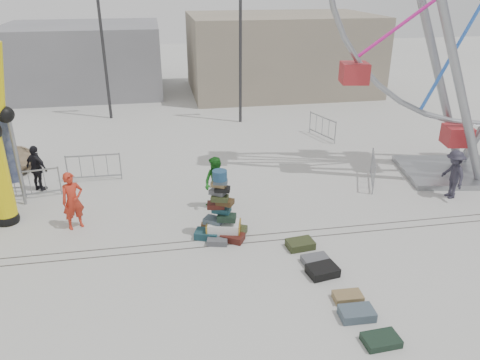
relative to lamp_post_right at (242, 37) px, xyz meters
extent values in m
plane|color=#9E9E99|center=(-3.09, -13.00, -4.48)|extent=(90.00, 90.00, 0.00)
cube|color=#47443F|center=(-3.09, -12.40, -4.48)|extent=(40.00, 0.04, 0.01)
cube|color=#47443F|center=(-3.09, -12.00, -4.48)|extent=(40.00, 0.04, 0.01)
cube|color=gray|center=(3.91, 7.00, -1.98)|extent=(12.00, 8.00, 5.00)
cube|color=gray|center=(-9.09, 9.00, -2.28)|extent=(10.00, 8.00, 4.40)
cylinder|color=#2D2D30|center=(-0.09, 0.00, -0.48)|extent=(0.16, 0.16, 8.00)
cylinder|color=#2D2D30|center=(-7.09, 2.00, -0.48)|extent=(0.16, 0.16, 8.00)
cube|color=#18404A|center=(-3.27, -11.87, -4.37)|extent=(0.84, 0.70, 0.23)
cube|color=#4A1913|center=(-2.53, -12.18, -4.37)|extent=(0.81, 0.74, 0.21)
cube|color=#452F16|center=(-3.10, -11.45, -4.38)|extent=(0.70, 0.54, 0.20)
cube|color=#333B1D|center=(-2.36, -11.76, -4.37)|extent=(0.78, 0.69, 0.21)
cube|color=#57585E|center=(-3.01, -12.27, -4.39)|extent=(0.69, 0.54, 0.18)
cube|color=black|center=(-2.66, -11.44, -4.38)|extent=(0.71, 0.64, 0.20)
cube|color=olive|center=(-2.85, -11.90, -4.15)|extent=(0.73, 0.60, 0.20)
cube|color=#455663|center=(-3.05, -11.79, -3.96)|extent=(0.70, 0.65, 0.18)
cube|color=black|center=(-2.68, -11.99, -3.78)|extent=(0.64, 0.51, 0.18)
cube|color=#18404A|center=(-2.80, -11.77, -3.61)|extent=(0.64, 0.56, 0.16)
cube|color=#4A1913|center=(-2.96, -11.75, -3.45)|extent=(0.57, 0.43, 0.16)
cube|color=#452F16|center=(-2.71, -11.91, -3.29)|extent=(0.60, 0.55, 0.16)
cube|color=#333B1D|center=(-2.87, -11.94, -3.14)|extent=(0.58, 0.47, 0.14)
cube|color=#57585E|center=(-2.91, -11.80, -3.00)|extent=(0.57, 0.53, 0.14)
cube|color=black|center=(-2.78, -11.93, -2.86)|extent=(0.51, 0.41, 0.13)
cube|color=olive|center=(-2.87, -11.84, -2.74)|extent=(0.51, 0.45, 0.13)
cube|color=#455663|center=(-2.84, -11.93, -2.62)|extent=(0.46, 0.35, 0.11)
cylinder|color=navy|center=(-2.85, -11.90, -2.42)|extent=(0.43, 0.43, 0.29)
sphere|color=black|center=(-9.53, -9.78, -4.34)|extent=(0.73, 0.73, 0.73)
sphere|color=black|center=(-8.95, -9.75, -0.91)|extent=(0.50, 0.50, 0.50)
cube|color=gray|center=(7.70, -8.81, -4.38)|extent=(5.80, 4.08, 0.21)
cylinder|color=gray|center=(5.86, -9.45, -0.23)|extent=(3.70, 0.97, 8.63)
cylinder|color=gray|center=(6.20, -7.57, -0.23)|extent=(3.70, 0.97, 8.63)
cube|color=maroon|center=(7.70, -8.81, -2.89)|extent=(1.11, 1.11, 0.74)
cylinder|color=gray|center=(-9.37, -8.17, -2.93)|extent=(0.10, 0.10, 3.11)
cube|color=silver|center=(-2.75, -11.89, -4.24)|extent=(1.14, 0.82, 0.48)
cube|color=#333B1D|center=(-0.63, -12.93, -4.37)|extent=(0.84, 0.63, 0.23)
cube|color=#57585E|center=(-0.44, -13.78, -4.39)|extent=(0.79, 0.59, 0.19)
cube|color=black|center=(-0.44, -14.34, -4.36)|extent=(0.88, 0.72, 0.25)
cube|color=olive|center=(-0.18, -15.47, -4.39)|extent=(0.72, 0.47, 0.19)
cube|color=#455663|center=(-0.22, -16.11, -4.37)|extent=(0.83, 0.55, 0.23)
cube|color=black|center=(-0.04, -17.00, -4.39)|extent=(0.82, 0.57, 0.18)
imported|color=#B52B19|center=(-7.29, -10.49, -3.55)|extent=(0.81, 0.71, 1.87)
imported|color=#186119|center=(-2.74, -10.04, -3.54)|extent=(1.13, 1.15, 1.88)
imported|color=black|center=(-9.01, -7.33, -3.61)|extent=(1.06, 0.96, 1.74)
imported|color=#262430|center=(5.68, -10.58, -3.59)|extent=(0.70, 1.17, 1.78)
camera|label=1|loc=(-4.47, -24.24, 2.93)|focal=35.00mm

